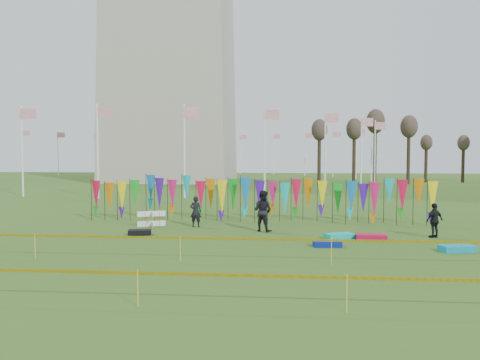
# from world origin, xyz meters

# --- Properties ---
(ground) EXTENTS (160.00, 160.00, 0.00)m
(ground) POSITION_xyz_m (0.00, 0.00, 0.00)
(ground) COLOR #305417
(ground) RESTS_ON ground
(flagpole_ring) EXTENTS (57.40, 56.16, 8.00)m
(flagpole_ring) POSITION_xyz_m (-14.00, 48.00, 4.00)
(flagpole_ring) COLOR white
(flagpole_ring) RESTS_ON ground
(banner_row) EXTENTS (18.64, 0.64, 2.35)m
(banner_row) POSITION_xyz_m (0.28, 7.22, 1.47)
(banner_row) COLOR black
(banner_row) RESTS_ON ground
(caution_tape_near) EXTENTS (26.00, 0.02, 0.90)m
(caution_tape_near) POSITION_xyz_m (-0.22, -2.77, 0.78)
(caution_tape_near) COLOR #DEBD04
(caution_tape_near) RESTS_ON ground
(caution_tape_far) EXTENTS (26.00, 0.02, 0.90)m
(caution_tape_far) POSITION_xyz_m (-0.22, -7.58, 0.78)
(caution_tape_far) COLOR #DEBD04
(caution_tape_far) RESTS_ON ground
(box_kite) EXTENTS (0.73, 0.73, 0.81)m
(box_kite) POSITION_xyz_m (-5.13, 4.90, 0.40)
(box_kite) COLOR red
(box_kite) RESTS_ON ground
(person_left) EXTENTS (0.59, 0.44, 1.58)m
(person_left) POSITION_xyz_m (-2.85, 4.96, 0.79)
(person_left) COLOR black
(person_left) RESTS_ON ground
(person_mid) EXTENTS (1.12, 0.94, 1.97)m
(person_mid) POSITION_xyz_m (0.60, 3.90, 0.98)
(person_mid) COLOR black
(person_mid) RESTS_ON ground
(person_right) EXTENTS (1.04, 0.89, 1.54)m
(person_right) POSITION_xyz_m (8.25, 2.82, 0.77)
(person_right) COLOR black
(person_right) RESTS_ON ground
(kite_bag_turquoise) EXTENTS (1.36, 1.05, 0.24)m
(kite_bag_turquoise) POSITION_xyz_m (4.02, 2.11, 0.12)
(kite_bag_turquoise) COLOR #0CC1BD
(kite_bag_turquoise) RESTS_ON ground
(kite_bag_blue) EXTENTS (1.14, 0.65, 0.23)m
(kite_bag_blue) POSITION_xyz_m (3.33, 0.36, 0.11)
(kite_bag_blue) COLOR #09209A
(kite_bag_blue) RESTS_ON ground
(kite_bag_red) EXTENTS (1.30, 0.61, 0.24)m
(kite_bag_red) POSITION_xyz_m (5.35, 2.03, 0.12)
(kite_bag_red) COLOR #C70D41
(kite_bag_red) RESTS_ON ground
(kite_bag_black) EXTENTS (1.13, 0.80, 0.24)m
(kite_bag_black) POSITION_xyz_m (-4.97, 2.38, 0.12)
(kite_bag_black) COLOR black
(kite_bag_black) RESTS_ON ground
(kite_bag_teal) EXTENTS (1.38, 0.89, 0.24)m
(kite_bag_teal) POSITION_xyz_m (8.12, -0.24, 0.12)
(kite_bag_teal) COLOR #0D93BE
(kite_bag_teal) RESTS_ON ground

